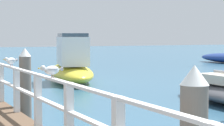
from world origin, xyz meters
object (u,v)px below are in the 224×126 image
dock_piling_far (25,87)px  seagull_background (11,60)px  seagull_foreground (51,70)px  boat_1 (71,65)px

dock_piling_far → seagull_background: (-0.39, -0.23, 0.65)m
seagull_foreground → seagull_background: same height
seagull_background → seagull_foreground: bearing=139.8°
seagull_foreground → dock_piling_far: bearing=-23.6°
seagull_foreground → boat_1: (4.93, 11.95, -0.84)m
dock_piling_far → seagull_foreground: size_ratio=3.98×
seagull_foreground → seagull_background: bearing=-16.5°
seagull_foreground → seagull_background: 2.91m
boat_1 → dock_piling_far: bearing=77.1°
seagull_foreground → boat_1: boat_1 is taller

